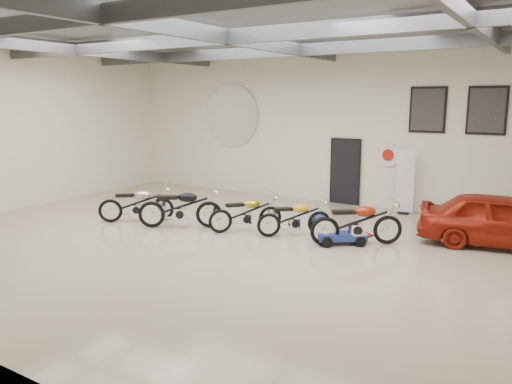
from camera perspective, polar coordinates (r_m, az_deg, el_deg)
The scene contains 18 objects.
floor at distance 11.88m, azimuth -3.06°, elevation -6.13°, with size 16.00×12.00×0.01m, color tan.
ceiling at distance 11.49m, azimuth -3.32°, elevation 18.50°, with size 16.00×12.00×0.01m, color slate.
back_wall at distance 16.68m, azimuth 8.78°, elevation 7.33°, with size 16.00×0.02×5.00m, color #EFE9CD.
left_wall at distance 17.28m, azimuth -25.66°, elevation 6.53°, with size 0.02×12.00×5.00m, color #EFE9CD.
ceiling_beams at distance 11.46m, azimuth -3.31°, elevation 17.26°, with size 15.80×11.80×0.32m, color #4F5156, non-canonical shape.
door at distance 16.59m, azimuth 10.16°, elevation 2.24°, with size 0.92×0.08×2.10m, color black.
logo_plaque at distance 18.56m, azimuth -2.81°, elevation 8.69°, with size 2.30×0.06×1.16m, color silver, non-canonical shape.
poster_left at distance 15.69m, azimuth 19.03°, elevation 8.87°, with size 1.05×0.08×1.35m, color black, non-canonical shape.
poster_mid at distance 15.41m, azimuth 24.89°, elevation 8.45°, with size 1.05×0.08×1.35m, color black, non-canonical shape.
oil_sign at distance 16.05m, azimuth 14.89°, elevation 4.11°, with size 0.72×0.10×0.72m, color white, non-canonical shape.
banner_stand at distance 15.54m, azimuth 16.67°, elevation 1.07°, with size 0.52×0.21×1.93m, color white, non-canonical shape.
motorcycle_silver at distance 14.43m, azimuth -13.53°, elevation -1.24°, with size 2.04×0.63×1.06m, color silver, non-canonical shape.
motorcycle_black at distance 13.51m, azimuth -8.66°, elevation -1.66°, with size 2.22×0.69×1.15m, color silver, non-canonical shape.
motorcycle_gold at distance 13.02m, azimuth -1.20°, elevation -2.35°, with size 1.93×0.60×1.00m, color silver, non-canonical shape.
motorcycle_yellow at distance 12.62m, azimuth 4.40°, elevation -2.85°, with size 1.88×0.58×0.98m, color silver, non-canonical shape.
motorcycle_red at distance 12.01m, azimuth 11.44°, elevation -3.36°, with size 2.17×0.67×1.13m, color silver, non-canonical shape.
go_kart at distance 12.13m, azimuth 10.31°, elevation -4.69°, with size 1.41×0.64×0.51m, color navy, non-canonical shape.
vintage_car at distance 12.98m, azimuth 26.33°, elevation -2.90°, with size 3.73×1.50×1.27m, color maroon.
Camera 1 is at (6.52, -9.33, 3.42)m, focal length 35.00 mm.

